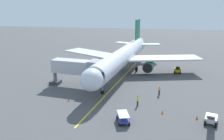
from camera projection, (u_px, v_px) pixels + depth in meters
name	position (u px, v px, depth m)	size (l,w,h in m)	color
ground_plane	(119.00, 73.00, 54.29)	(220.00, 220.00, 0.00)	#4C4C4F
apron_lead_in_line	(118.00, 82.00, 48.35)	(0.24, 40.00, 0.01)	yellow
airplane	(123.00, 57.00, 53.22)	(34.55, 40.33, 11.50)	silver
jet_bridge	(80.00, 68.00, 44.53)	(11.52, 4.14, 5.40)	#B7B7BC
ground_crew_marshaller	(138.00, 101.00, 36.48)	(0.32, 0.44, 1.71)	#23232D
ground_crew_wing_walker	(159.00, 90.00, 40.94)	(0.40, 0.47, 1.71)	#23232D
belt_loader_near_nose	(211.00, 119.00, 31.03)	(2.38, 4.73, 2.32)	white
belt_loader_portside	(178.00, 70.00, 54.49)	(1.76, 4.67, 2.32)	yellow
baggage_cart_starboard_side	(123.00, 118.00, 31.40)	(2.20, 2.91, 1.27)	#2D3899
safety_cone_nose_left	(197.00, 117.00, 32.34)	(0.32, 0.32, 0.55)	#F2590F
safety_cone_nose_right	(162.00, 112.00, 34.03)	(0.32, 0.32, 0.55)	#F2590F
safety_cone_wing_port	(69.00, 99.00, 38.62)	(0.32, 0.32, 0.55)	#F2590F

